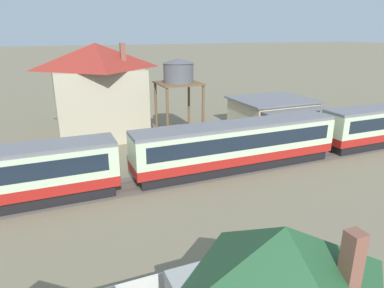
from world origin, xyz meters
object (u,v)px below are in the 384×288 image
object	(u,v)px
passenger_train	(240,143)
station_house_red_roof	(99,90)
station_building	(272,113)
water_tower	(178,74)

from	to	relation	value
passenger_train	station_house_red_roof	distance (m)	18.46
passenger_train	station_building	size ratio (longest dim) A/B	10.58
passenger_train	station_building	world-z (taller)	passenger_train
station_building	passenger_train	bearing A→B (deg)	-136.14
passenger_train	station_building	xyz separation A→B (m)	(10.73, 10.32, -0.44)
water_tower	station_house_red_roof	bearing A→B (deg)	145.25
passenger_train	water_tower	world-z (taller)	water_tower
station_building	water_tower	distance (m)	13.98
station_building	water_tower	world-z (taller)	water_tower
station_building	station_house_red_roof	size ratio (longest dim) A/B	0.89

